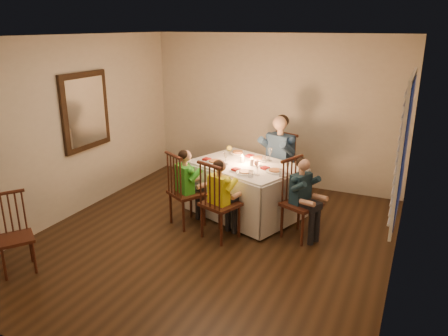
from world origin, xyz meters
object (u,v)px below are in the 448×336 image
at_px(chair_adult, 277,198).
at_px(child_yellow, 220,237).
at_px(chair_extra, 20,271).
at_px(chair_near_left, 188,224).
at_px(child_green, 188,224).
at_px(adult, 277,198).
at_px(chair_near_right, 220,237).
at_px(serving_bowl, 238,154).
at_px(child_teal, 300,237).
at_px(chair_end, 300,237).
at_px(dining_table, 246,179).

distance_m(chair_adult, child_yellow, 1.65).
bearing_deg(chair_extra, chair_near_left, 3.77).
bearing_deg(child_green, chair_extra, 88.50).
bearing_deg(adult, chair_near_right, -79.31).
relative_size(child_green, child_yellow, 1.02).
height_order(chair_extra, child_green, child_green).
bearing_deg(child_green, adult, -90.70).
bearing_deg(chair_near_left, serving_bowl, -78.18).
bearing_deg(child_teal, chair_near_left, 122.42).
bearing_deg(chair_end, child_green, 122.42).
distance_m(chair_near_right, child_yellow, 0.00).
bearing_deg(chair_end, chair_near_right, 136.93).
distance_m(chair_adult, child_teal, 1.38).
xyz_separation_m(chair_adult, child_yellow, (-0.26, -1.63, 0.00)).
xyz_separation_m(chair_near_left, child_green, (0.00, 0.00, 0.00)).
bearing_deg(chair_adult, adult, 0.00).
bearing_deg(child_green, chair_end, -140.07).
height_order(chair_near_left, chair_end, same).
relative_size(dining_table, child_teal, 1.63).
height_order(chair_adult, chair_extra, chair_adult).
bearing_deg(dining_table, adult, 92.78).
xyz_separation_m(chair_end, serving_bowl, (-1.24, 0.75, 0.82)).
bearing_deg(chair_end, dining_table, 90.01).
height_order(chair_extra, child_yellow, child_yellow).
bearing_deg(chair_adult, serving_bowl, -120.56).
xyz_separation_m(adult, child_green, (-0.86, -1.46, 0.00)).
xyz_separation_m(chair_end, child_green, (-1.57, -0.28, 0.00)).
distance_m(chair_near_right, adult, 1.65).
height_order(chair_near_right, chair_end, same).
bearing_deg(chair_near_left, child_green, -0.00).
relative_size(chair_near_left, serving_bowl, 5.47).
bearing_deg(chair_near_right, chair_extra, 63.68).
relative_size(dining_table, chair_extra, 1.93).
height_order(chair_near_right, adult, adult).
xyz_separation_m(child_green, serving_bowl, (0.33, 1.03, 0.82)).
relative_size(chair_near_right, chair_extra, 1.16).
xyz_separation_m(chair_adult, chair_end, (0.71, -1.18, 0.00)).
height_order(chair_extra, adult, adult).
bearing_deg(child_yellow, chair_extra, 63.68).
distance_m(child_green, serving_bowl, 1.36).
distance_m(chair_near_right, child_teal, 1.07).
height_order(chair_near_left, serving_bowl, serving_bowl).
height_order(dining_table, chair_extra, dining_table).
distance_m(chair_adult, chair_end, 1.38).
bearing_deg(chair_extra, dining_table, 0.55).
distance_m(chair_near_left, child_yellow, 0.62).
distance_m(dining_table, chair_near_left, 1.07).
xyz_separation_m(chair_extra, child_teal, (2.73, 2.19, 0.00)).
height_order(dining_table, adult, dining_table).
bearing_deg(child_yellow, chair_adult, -80.32).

